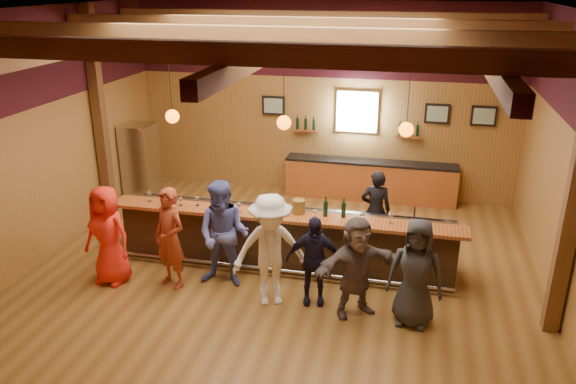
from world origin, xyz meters
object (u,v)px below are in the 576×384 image
at_px(customer_navy, 313,260).
at_px(customer_brown, 356,267).
at_px(stainless_fridge, 141,162).
at_px(customer_white, 271,250).
at_px(bartender, 375,210).
at_px(ice_bucket, 299,206).
at_px(bottle_a, 326,209).
at_px(customer_redvest, 170,238).
at_px(back_bar_cabinet, 370,180).
at_px(customer_dark, 416,273).
at_px(bar_counter, 287,237).
at_px(customer_denim, 224,234).
at_px(customer_orange, 108,235).

xyz_separation_m(customer_navy, customer_brown, (0.70, -0.17, 0.06)).
height_order(stainless_fridge, customer_white, customer_white).
distance_m(bartender, ice_bucket, 1.78).
xyz_separation_m(stainless_fridge, customer_navy, (4.83, -3.66, -0.15)).
relative_size(customer_white, customer_brown, 1.15).
relative_size(customer_brown, bottle_a, 4.56).
bearing_deg(stainless_fridge, customer_redvest, -56.94).
bearing_deg(customer_brown, stainless_fridge, 111.69).
xyz_separation_m(back_bar_cabinet, ice_bucket, (-0.93, -3.77, 0.76)).
bearing_deg(back_bar_cabinet, customer_redvest, -121.31).
relative_size(stainless_fridge, customer_redvest, 1.02).
height_order(customer_dark, bartender, customer_dark).
bearing_deg(bottle_a, bar_counter, 162.84).
xyz_separation_m(customer_redvest, customer_brown, (3.14, -0.16, -0.07)).
height_order(customer_redvest, bottle_a, customer_redvest).
bearing_deg(bottle_a, stainless_fridge, 151.11).
xyz_separation_m(stainless_fridge, customer_dark, (6.42, -3.90, -0.04)).
distance_m(bar_counter, customer_denim, 1.37).
bearing_deg(customer_white, customer_navy, -7.91).
relative_size(customer_dark, bottle_a, 4.79).
bearing_deg(ice_bucket, customer_white, -99.64).
bearing_deg(customer_orange, customer_white, 6.79).
bearing_deg(ice_bucket, bottle_a, -3.16).
xyz_separation_m(customer_white, bartender, (1.46, 2.36, -0.14)).
bearing_deg(customer_navy, bartender, 58.53).
xyz_separation_m(back_bar_cabinet, customer_redvest, (-2.91, -4.79, 0.41)).
xyz_separation_m(customer_navy, bartender, (0.80, 2.19, 0.04)).
bearing_deg(customer_navy, customer_brown, -25.27).
bearing_deg(stainless_fridge, bottle_a, -28.89).
bearing_deg(bartender, bar_counter, 26.33).
bearing_deg(customer_denim, customer_white, -21.70).
xyz_separation_m(customer_white, bottle_a, (0.68, 1.15, 0.31)).
distance_m(customer_orange, customer_denim, 1.99).
bearing_deg(customer_redvest, bartender, 58.54).
bearing_deg(customer_brown, customer_orange, 145.68).
xyz_separation_m(customer_dark, ice_bucket, (-2.05, 1.25, 0.38)).
relative_size(stainless_fridge, customer_denim, 0.96).
xyz_separation_m(customer_white, customer_brown, (1.36, -0.00, -0.12)).
bearing_deg(bottle_a, customer_white, -120.64).
height_order(stainless_fridge, customer_brown, stainless_fridge).
bearing_deg(customer_orange, customer_denim, 17.82).
distance_m(customer_white, customer_navy, 0.70).
relative_size(customer_navy, bottle_a, 4.20).
bearing_deg(bar_counter, customer_denim, -131.33).
distance_m(customer_white, customer_dark, 2.25).
bearing_deg(customer_brown, back_bar_cabinet, 59.05).
xyz_separation_m(bar_counter, customer_dark, (2.30, -1.45, 0.34)).
distance_m(customer_orange, bottle_a, 3.74).
bearing_deg(bar_counter, ice_bucket, -38.31).
relative_size(customer_white, customer_navy, 1.25).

